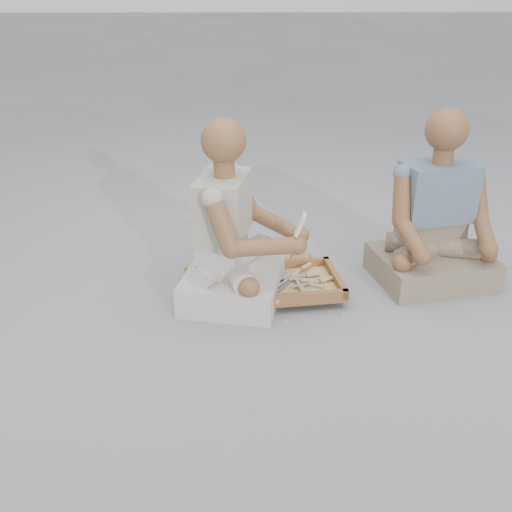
{
  "coord_description": "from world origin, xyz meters",
  "views": [
    {
      "loc": [
        -0.15,
        -2.04,
        1.37
      ],
      "look_at": [
        -0.12,
        0.18,
        0.3
      ],
      "focal_mm": 40.0,
      "sensor_mm": 36.0,
      "label": 1
    }
  ],
  "objects_px": {
    "craftsman": "(233,239)",
    "companion": "(436,226)",
    "carved_panel": "(250,263)",
    "tool_tray": "(291,283)"
  },
  "relations": [
    {
      "from": "carved_panel",
      "to": "tool_tray",
      "type": "height_order",
      "value": "tool_tray"
    },
    {
      "from": "tool_tray",
      "to": "companion",
      "type": "xyz_separation_m",
      "value": [
        0.72,
        0.16,
        0.23
      ]
    },
    {
      "from": "companion",
      "to": "carved_panel",
      "type": "bearing_deg",
      "value": -20.92
    },
    {
      "from": "companion",
      "to": "tool_tray",
      "type": "bearing_deg",
      "value": 0.35
    },
    {
      "from": "carved_panel",
      "to": "companion",
      "type": "height_order",
      "value": "companion"
    },
    {
      "from": "craftsman",
      "to": "companion",
      "type": "relative_size",
      "value": 1.0
    },
    {
      "from": "carved_panel",
      "to": "companion",
      "type": "xyz_separation_m",
      "value": [
        0.92,
        -0.14,
        0.27
      ]
    },
    {
      "from": "carved_panel",
      "to": "companion",
      "type": "distance_m",
      "value": 0.96
    },
    {
      "from": "craftsman",
      "to": "companion",
      "type": "height_order",
      "value": "companion"
    },
    {
      "from": "tool_tray",
      "to": "craftsman",
      "type": "relative_size",
      "value": 0.6
    }
  ]
}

